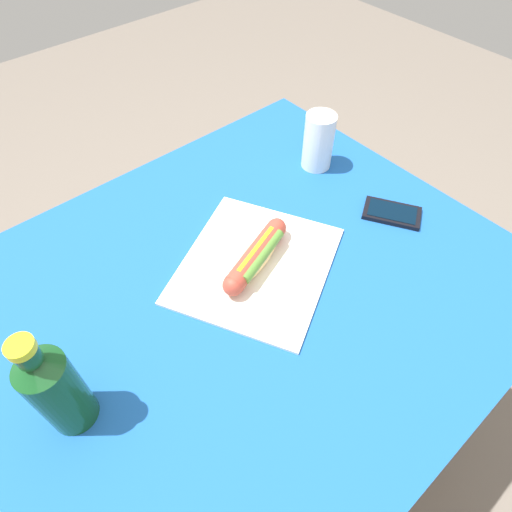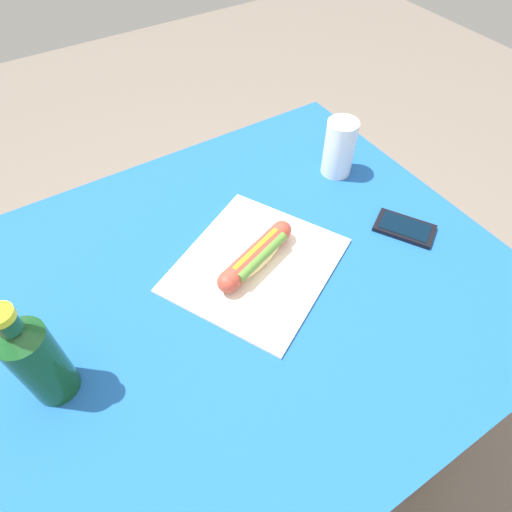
{
  "view_description": "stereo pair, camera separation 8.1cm",
  "coord_description": "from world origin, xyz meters",
  "px_view_note": "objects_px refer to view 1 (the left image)",
  "views": [
    {
      "loc": [
        0.31,
        0.39,
        1.46
      ],
      "look_at": [
        -0.04,
        -0.02,
        0.81
      ],
      "focal_mm": 30.73,
      "sensor_mm": 36.0,
      "label": 1
    },
    {
      "loc": [
        0.25,
        0.44,
        1.46
      ],
      "look_at": [
        -0.04,
        -0.02,
        0.81
      ],
      "focal_mm": 30.73,
      "sensor_mm": 36.0,
      "label": 2
    }
  ],
  "objects_px": {
    "hot_dog": "(256,256)",
    "soda_bottle": "(55,388)",
    "drinking_cup": "(318,141)",
    "cell_phone": "(392,213)"
  },
  "relations": [
    {
      "from": "cell_phone",
      "to": "soda_bottle",
      "type": "relative_size",
      "value": 0.64
    },
    {
      "from": "hot_dog",
      "to": "soda_bottle",
      "type": "bearing_deg",
      "value": 5.71
    },
    {
      "from": "cell_phone",
      "to": "drinking_cup",
      "type": "height_order",
      "value": "drinking_cup"
    },
    {
      "from": "hot_dog",
      "to": "drinking_cup",
      "type": "xyz_separation_m",
      "value": [
        -0.32,
        -0.15,
        0.04
      ]
    },
    {
      "from": "hot_dog",
      "to": "drinking_cup",
      "type": "height_order",
      "value": "drinking_cup"
    },
    {
      "from": "soda_bottle",
      "to": "drinking_cup",
      "type": "distance_m",
      "value": 0.75
    },
    {
      "from": "hot_dog",
      "to": "cell_phone",
      "type": "distance_m",
      "value": 0.33
    },
    {
      "from": "soda_bottle",
      "to": "hot_dog",
      "type": "bearing_deg",
      "value": -174.29
    },
    {
      "from": "drinking_cup",
      "to": "soda_bottle",
      "type": "bearing_deg",
      "value": 14.55
    },
    {
      "from": "cell_phone",
      "to": "drinking_cup",
      "type": "xyz_separation_m",
      "value": [
        0.0,
        -0.23,
        0.06
      ]
    }
  ]
}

